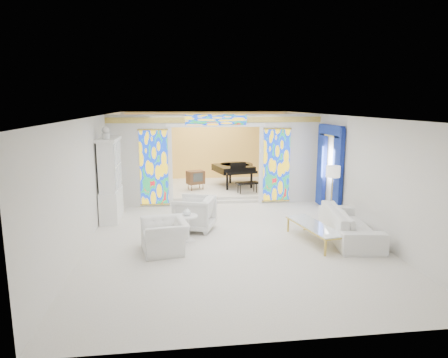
{
  "coord_description": "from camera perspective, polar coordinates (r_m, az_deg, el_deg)",
  "views": [
    {
      "loc": [
        -1.37,
        -11.02,
        3.35
      ],
      "look_at": [
        0.04,
        0.2,
        1.19
      ],
      "focal_mm": 32.0,
      "sensor_mm": 36.0,
      "label": 1
    }
  ],
  "objects": [
    {
      "name": "alcove_platform",
      "position": [
        15.53,
        -1.95,
        -1.33
      ],
      "size": [
        6.8,
        3.8,
        0.18
      ],
      "primitive_type": "cube",
      "color": "silver",
      "rests_on": "floor"
    },
    {
      "name": "sofa",
      "position": [
        10.52,
        17.52,
        -6.14
      ],
      "size": [
        1.37,
        2.7,
        0.75
      ],
      "primitive_type": "imported",
      "rotation": [
        0.0,
        0.0,
        1.43
      ],
      "color": "white",
      "rests_on": "floor"
    },
    {
      "name": "stained_glass_right",
      "position": [
        13.51,
        7.5,
        1.97
      ],
      "size": [
        0.9,
        0.04,
        2.4
      ],
      "primitive_type": "cube",
      "color": "gold",
      "rests_on": "partition_wall"
    },
    {
      "name": "wall_left",
      "position": [
        11.38,
        -17.86,
        0.91
      ],
      "size": [
        0.02,
        12.0,
        3.0
      ],
      "primitive_type": "cube",
      "color": "silver",
      "rests_on": "floor"
    },
    {
      "name": "stained_glass_transom",
      "position": [
        12.99,
        -1.12,
        8.45
      ],
      "size": [
        2.0,
        0.04,
        0.34
      ],
      "primitive_type": "cube",
      "color": "gold",
      "rests_on": "partition_wall"
    },
    {
      "name": "floor_lamp",
      "position": [
        11.65,
        15.29,
        0.65
      ],
      "size": [
        0.52,
        0.52,
        1.61
      ],
      "rotation": [
        0.0,
        0.0,
        -0.4
      ],
      "color": "gold",
      "rests_on": "floor"
    },
    {
      "name": "china_cabinet",
      "position": [
        11.96,
        -15.92,
        -0.13
      ],
      "size": [
        0.56,
        1.46,
        2.72
      ],
      "color": "white",
      "rests_on": "floor"
    },
    {
      "name": "chandelier",
      "position": [
        15.12,
        -1.21,
        7.76
      ],
      "size": [
        0.48,
        0.48,
        0.3
      ],
      "primitive_type": "cylinder",
      "color": "gold",
      "rests_on": "ceiling"
    },
    {
      "name": "wall_front",
      "position": [
        5.52,
        7.73,
        -8.88
      ],
      "size": [
        7.0,
        0.02,
        3.0
      ],
      "primitive_type": "cube",
      "color": "silver",
      "rests_on": "floor"
    },
    {
      "name": "floor",
      "position": [
        11.6,
        -0.08,
        -6.0
      ],
      "size": [
        12.0,
        12.0,
        0.0
      ],
      "primitive_type": "plane",
      "color": "silver",
      "rests_on": "ground"
    },
    {
      "name": "stained_glass_left",
      "position": [
        13.09,
        -9.97,
        1.61
      ],
      "size": [
        0.9,
        0.04,
        2.4
      ],
      "primitive_type": "cube",
      "color": "gold",
      "rests_on": "partition_wall"
    },
    {
      "name": "armchair_right",
      "position": [
        10.71,
        -4.24,
        -4.92
      ],
      "size": [
        1.26,
        1.24,
        0.91
      ],
      "primitive_type": "imported",
      "rotation": [
        0.0,
        0.0,
        -1.9
      ],
      "color": "white",
      "rests_on": "floor"
    },
    {
      "name": "partition_wall",
      "position": [
        13.2,
        -1.15,
        3.4
      ],
      "size": [
        7.0,
        0.22,
        3.0
      ],
      "color": "silver",
      "rests_on": "floor"
    },
    {
      "name": "wall_back",
      "position": [
        17.18,
        -2.56,
        4.6
      ],
      "size": [
        7.0,
        0.02,
        3.0
      ],
      "primitive_type": "cube",
      "color": "silver",
      "rests_on": "floor"
    },
    {
      "name": "grand_piano",
      "position": [
        15.57,
        1.61,
        1.54
      ],
      "size": [
        1.76,
        2.7,
        0.99
      ],
      "rotation": [
        0.0,
        0.0,
        0.24
      ],
      "color": "black",
      "rests_on": "alcove_platform"
    },
    {
      "name": "tv_console",
      "position": [
        14.85,
        -4.09,
        0.23
      ],
      "size": [
        0.72,
        0.61,
        0.7
      ],
      "rotation": [
        0.0,
        0.0,
        0.4
      ],
      "color": "brown",
      "rests_on": "alcove_platform"
    },
    {
      "name": "ceiling",
      "position": [
        11.11,
        -0.08,
        8.98
      ],
      "size": [
        7.0,
        12.0,
        0.02
      ],
      "primitive_type": "cube",
      "color": "white",
      "rests_on": "wall_back"
    },
    {
      "name": "gold_curtain_back",
      "position": [
        17.06,
        -2.53,
        4.55
      ],
      "size": [
        6.7,
        0.1,
        2.9
      ],
      "primitive_type": "cube",
      "color": "#F4B754",
      "rests_on": "wall_back"
    },
    {
      "name": "side_table",
      "position": [
        9.92,
        -5.26,
        -6.43
      ],
      "size": [
        0.53,
        0.53,
        0.64
      ],
      "rotation": [
        0.0,
        0.0,
        0.03
      ],
      "color": "white",
      "rests_on": "floor"
    },
    {
      "name": "coffee_table",
      "position": [
        10.03,
        12.78,
        -6.63
      ],
      "size": [
        0.94,
        2.0,
        0.43
      ],
      "rotation": [
        0.0,
        0.0,
        0.19
      ],
      "color": "white",
      "rests_on": "floor"
    },
    {
      "name": "vase",
      "position": [
        9.83,
        -5.29,
        -4.62
      ],
      "size": [
        0.2,
        0.2,
        0.2
      ],
      "primitive_type": "imported",
      "rotation": [
        0.0,
        0.0,
        0.0
      ],
      "color": "white",
      "rests_on": "side_table"
    },
    {
      "name": "blue_drapes",
      "position": [
        12.78,
        14.84,
        2.46
      ],
      "size": [
        0.14,
        1.85,
        2.65
      ],
      "color": "navy",
      "rests_on": "wall_right"
    },
    {
      "name": "armchair_left",
      "position": [
        9.31,
        -8.47,
        -8.04
      ],
      "size": [
        1.16,
        1.27,
        0.73
      ],
      "primitive_type": "imported",
      "rotation": [
        0.0,
        0.0,
        -1.39
      ],
      "color": "white",
      "rests_on": "floor"
    },
    {
      "name": "wall_right",
      "position": [
        12.19,
        16.48,
        1.61
      ],
      "size": [
        0.02,
        12.0,
        3.0
      ],
      "primitive_type": "cube",
      "color": "silver",
      "rests_on": "floor"
    }
  ]
}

